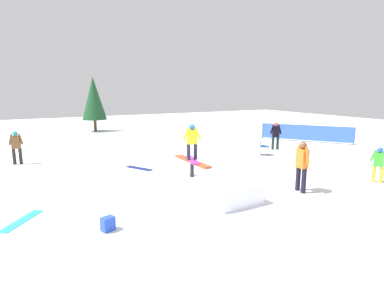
{
  "coord_description": "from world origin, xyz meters",
  "views": [
    {
      "loc": [
        -9.39,
        4.95,
        3.34
      ],
      "look_at": [
        0.0,
        0.0,
        1.41
      ],
      "focal_mm": 28.0,
      "sensor_mm": 36.0,
      "label": 1
    }
  ],
  "objects_px": {
    "bystander_black": "(276,134)",
    "folding_chair": "(264,147)",
    "backpack_on_snow": "(108,224)",
    "bystander_green": "(379,163)",
    "loose_snowboard_cyan": "(22,221)",
    "pine_tree_far": "(94,99)",
    "bystander_brown": "(16,146)",
    "loose_snowboard_navy": "(139,168)",
    "rail_feature": "(192,164)",
    "main_rider_on_rail": "(192,142)",
    "bystander_orange": "(302,164)",
    "loose_snowboard_white": "(255,168)"
  },
  "relations": [
    {
      "from": "rail_feature",
      "to": "pine_tree_far",
      "type": "bearing_deg",
      "value": -0.05
    },
    {
      "from": "folding_chair",
      "to": "rail_feature",
      "type": "bearing_deg",
      "value": 154.86
    },
    {
      "from": "main_rider_on_rail",
      "to": "bystander_black",
      "type": "xyz_separation_m",
      "value": [
        3.17,
        -7.02,
        -0.61
      ]
    },
    {
      "from": "bystander_orange",
      "to": "bystander_green",
      "type": "distance_m",
      "value": 3.33
    },
    {
      "from": "folding_chair",
      "to": "bystander_brown",
      "type": "bearing_deg",
      "value": 113.32
    },
    {
      "from": "bystander_green",
      "to": "pine_tree_far",
      "type": "xyz_separation_m",
      "value": [
        18.98,
        6.57,
        1.92
      ]
    },
    {
      "from": "loose_snowboard_cyan",
      "to": "pine_tree_far",
      "type": "xyz_separation_m",
      "value": [
        16.68,
        -4.84,
        2.64
      ]
    },
    {
      "from": "main_rider_on_rail",
      "to": "bystander_green",
      "type": "height_order",
      "value": "main_rider_on_rail"
    },
    {
      "from": "bystander_green",
      "to": "loose_snowboard_cyan",
      "type": "xyz_separation_m",
      "value": [
        2.3,
        11.42,
        -0.72
      ]
    },
    {
      "from": "bystander_green",
      "to": "loose_snowboard_cyan",
      "type": "height_order",
      "value": "bystander_green"
    },
    {
      "from": "bystander_black",
      "to": "main_rider_on_rail",
      "type": "bearing_deg",
      "value": 48.47
    },
    {
      "from": "bystander_brown",
      "to": "backpack_on_snow",
      "type": "distance_m",
      "value": 8.83
    },
    {
      "from": "bystander_black",
      "to": "loose_snowboard_navy",
      "type": "relative_size",
      "value": 1.15
    },
    {
      "from": "bystander_orange",
      "to": "folding_chair",
      "type": "bearing_deg",
      "value": -18.34
    },
    {
      "from": "rail_feature",
      "to": "bystander_brown",
      "type": "bearing_deg",
      "value": 41.52
    },
    {
      "from": "folding_chair",
      "to": "backpack_on_snow",
      "type": "xyz_separation_m",
      "value": [
        -4.82,
        9.02,
        -0.24
      ]
    },
    {
      "from": "bystander_brown",
      "to": "loose_snowboard_navy",
      "type": "bearing_deg",
      "value": 159.78
    },
    {
      "from": "backpack_on_snow",
      "to": "bystander_brown",
      "type": "bearing_deg",
      "value": -96.37
    },
    {
      "from": "bystander_black",
      "to": "pine_tree_far",
      "type": "xyz_separation_m",
      "value": [
        12.58,
        7.64,
        1.79
      ]
    },
    {
      "from": "bystander_black",
      "to": "folding_chair",
      "type": "distance_m",
      "value": 1.86
    },
    {
      "from": "bystander_green",
      "to": "backpack_on_snow",
      "type": "relative_size",
      "value": 3.84
    },
    {
      "from": "bystander_brown",
      "to": "pine_tree_far",
      "type": "distance_m",
      "value": 11.16
    },
    {
      "from": "rail_feature",
      "to": "bystander_black",
      "type": "height_order",
      "value": "bystander_black"
    },
    {
      "from": "bystander_orange",
      "to": "bystander_black",
      "type": "relative_size",
      "value": 1.1
    },
    {
      "from": "bystander_brown",
      "to": "pine_tree_far",
      "type": "bearing_deg",
      "value": -102.73
    },
    {
      "from": "bystander_orange",
      "to": "bystander_brown",
      "type": "height_order",
      "value": "bystander_orange"
    },
    {
      "from": "bystander_orange",
      "to": "loose_snowboard_cyan",
      "type": "height_order",
      "value": "bystander_orange"
    },
    {
      "from": "rail_feature",
      "to": "bystander_brown",
      "type": "xyz_separation_m",
      "value": [
        6.03,
        5.79,
        0.17
      ]
    },
    {
      "from": "rail_feature",
      "to": "backpack_on_snow",
      "type": "relative_size",
      "value": 6.45
    },
    {
      "from": "rail_feature",
      "to": "bystander_brown",
      "type": "distance_m",
      "value": 8.36
    },
    {
      "from": "bystander_black",
      "to": "pine_tree_far",
      "type": "distance_m",
      "value": 14.83
    },
    {
      "from": "rail_feature",
      "to": "bystander_black",
      "type": "bearing_deg",
      "value": -67.96
    },
    {
      "from": "rail_feature",
      "to": "loose_snowboard_white",
      "type": "xyz_separation_m",
      "value": [
        0.47,
        -3.34,
        -0.67
      ]
    },
    {
      "from": "bystander_brown",
      "to": "loose_snowboard_navy",
      "type": "relative_size",
      "value": 1.14
    },
    {
      "from": "bystander_black",
      "to": "folding_chair",
      "type": "relative_size",
      "value": 1.75
    },
    {
      "from": "bystander_green",
      "to": "backpack_on_snow",
      "type": "height_order",
      "value": "bystander_green"
    },
    {
      "from": "rail_feature",
      "to": "folding_chair",
      "type": "xyz_separation_m",
      "value": [
        2.33,
        -5.42,
        -0.27
      ]
    },
    {
      "from": "main_rider_on_rail",
      "to": "loose_snowboard_white",
      "type": "distance_m",
      "value": 3.68
    },
    {
      "from": "loose_snowboard_navy",
      "to": "folding_chair",
      "type": "relative_size",
      "value": 1.52
    },
    {
      "from": "bystander_brown",
      "to": "loose_snowboard_white",
      "type": "distance_m",
      "value": 10.72
    },
    {
      "from": "loose_snowboard_white",
      "to": "pine_tree_far",
      "type": "distance_m",
      "value": 16.01
    },
    {
      "from": "loose_snowboard_navy",
      "to": "bystander_black",
      "type": "bearing_deg",
      "value": 62.64
    },
    {
      "from": "rail_feature",
      "to": "bystander_green",
      "type": "bearing_deg",
      "value": -120.75
    },
    {
      "from": "bystander_black",
      "to": "bystander_brown",
      "type": "bearing_deg",
      "value": 11.55
    },
    {
      "from": "loose_snowboard_cyan",
      "to": "main_rider_on_rail",
      "type": "bearing_deg",
      "value": 135.67
    },
    {
      "from": "bystander_green",
      "to": "loose_snowboard_white",
      "type": "xyz_separation_m",
      "value": [
        3.7,
        2.61,
        -0.72
      ]
    },
    {
      "from": "bystander_orange",
      "to": "loose_snowboard_cyan",
      "type": "xyz_separation_m",
      "value": [
        1.72,
        8.15,
        -0.94
      ]
    },
    {
      "from": "main_rider_on_rail",
      "to": "folding_chair",
      "type": "relative_size",
      "value": 1.53
    },
    {
      "from": "loose_snowboard_cyan",
      "to": "rail_feature",
      "type": "bearing_deg",
      "value": 135.67
    },
    {
      "from": "rail_feature",
      "to": "backpack_on_snow",
      "type": "distance_m",
      "value": 4.41
    }
  ]
}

